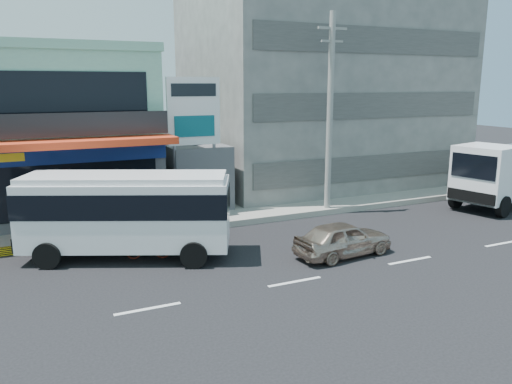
{
  "coord_description": "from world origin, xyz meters",
  "views": [
    {
      "loc": [
        -7.82,
        -13.88,
        6.57
      ],
      "look_at": [
        0.58,
        4.42,
        2.2
      ],
      "focal_mm": 35.0,
      "sensor_mm": 36.0,
      "label": 1
    }
  ],
  "objects_px": {
    "sedan": "(343,239)",
    "billboard": "(194,119)",
    "shop_building": "(23,136)",
    "minibus": "(127,209)",
    "tanker_truck": "(509,171)",
    "satellite_dish": "(193,143)",
    "utility_pole_near": "(330,113)",
    "concrete_building": "(319,77)",
    "motorcycle_rider": "(148,241)"
  },
  "relations": [
    {
      "from": "shop_building",
      "to": "tanker_truck",
      "type": "relative_size",
      "value": 1.35
    },
    {
      "from": "concrete_building",
      "to": "satellite_dish",
      "type": "relative_size",
      "value": 10.67
    },
    {
      "from": "concrete_building",
      "to": "sedan",
      "type": "height_order",
      "value": "concrete_building"
    },
    {
      "from": "utility_pole_near",
      "to": "motorcycle_rider",
      "type": "height_order",
      "value": "utility_pole_near"
    },
    {
      "from": "shop_building",
      "to": "utility_pole_near",
      "type": "distance_m",
      "value": 15.5
    },
    {
      "from": "utility_pole_near",
      "to": "shop_building",
      "type": "bearing_deg",
      "value": 154.94
    },
    {
      "from": "minibus",
      "to": "tanker_truck",
      "type": "height_order",
      "value": "tanker_truck"
    },
    {
      "from": "satellite_dish",
      "to": "sedan",
      "type": "distance_m",
      "value": 10.31
    },
    {
      "from": "utility_pole_near",
      "to": "motorcycle_rider",
      "type": "xyz_separation_m",
      "value": [
        -10.0,
        -3.03,
        -4.45
      ]
    },
    {
      "from": "satellite_dish",
      "to": "tanker_truck",
      "type": "distance_m",
      "value": 17.46
    },
    {
      "from": "billboard",
      "to": "minibus",
      "type": "relative_size",
      "value": 0.85
    },
    {
      "from": "billboard",
      "to": "tanker_truck",
      "type": "relative_size",
      "value": 0.75
    },
    {
      "from": "tanker_truck",
      "to": "utility_pole_near",
      "type": "bearing_deg",
      "value": 166.88
    },
    {
      "from": "minibus",
      "to": "utility_pole_near",
      "type": "bearing_deg",
      "value": 13.4
    },
    {
      "from": "satellite_dish",
      "to": "tanker_truck",
      "type": "bearing_deg",
      "value": -20.21
    },
    {
      "from": "sedan",
      "to": "tanker_truck",
      "type": "height_order",
      "value": "tanker_truck"
    },
    {
      "from": "shop_building",
      "to": "satellite_dish",
      "type": "height_order",
      "value": "shop_building"
    },
    {
      "from": "satellite_dish",
      "to": "utility_pole_near",
      "type": "bearing_deg",
      "value": -30.96
    },
    {
      "from": "shop_building",
      "to": "concrete_building",
      "type": "height_order",
      "value": "concrete_building"
    },
    {
      "from": "billboard",
      "to": "tanker_truck",
      "type": "bearing_deg",
      "value": -14.04
    },
    {
      "from": "billboard",
      "to": "utility_pole_near",
      "type": "height_order",
      "value": "utility_pole_near"
    },
    {
      "from": "satellite_dish",
      "to": "billboard",
      "type": "bearing_deg",
      "value": -105.52
    },
    {
      "from": "minibus",
      "to": "billboard",
      "type": "bearing_deg",
      "value": 46.35
    },
    {
      "from": "shop_building",
      "to": "concrete_building",
      "type": "xyz_separation_m",
      "value": [
        18.0,
        1.05,
        3.0
      ]
    },
    {
      "from": "satellite_dish",
      "to": "utility_pole_near",
      "type": "xyz_separation_m",
      "value": [
        6.0,
        -3.6,
        1.57
      ]
    },
    {
      "from": "satellite_dish",
      "to": "utility_pole_near",
      "type": "relative_size",
      "value": 0.15
    },
    {
      "from": "minibus",
      "to": "motorcycle_rider",
      "type": "distance_m",
      "value": 1.48
    },
    {
      "from": "concrete_building",
      "to": "motorcycle_rider",
      "type": "xyz_separation_m",
      "value": [
        -14.0,
        -10.63,
        -6.3
      ]
    },
    {
      "from": "concrete_building",
      "to": "minibus",
      "type": "bearing_deg",
      "value": -145.3
    },
    {
      "from": "shop_building",
      "to": "motorcycle_rider",
      "type": "distance_m",
      "value": 10.88
    },
    {
      "from": "shop_building",
      "to": "sedan",
      "type": "relative_size",
      "value": 3.08
    },
    {
      "from": "concrete_building",
      "to": "billboard",
      "type": "xyz_separation_m",
      "value": [
        -10.5,
        -5.8,
        -2.07
      ]
    },
    {
      "from": "utility_pole_near",
      "to": "minibus",
      "type": "bearing_deg",
      "value": -166.6
    },
    {
      "from": "billboard",
      "to": "shop_building",
      "type": "bearing_deg",
      "value": 147.68
    },
    {
      "from": "concrete_building",
      "to": "minibus",
      "type": "height_order",
      "value": "concrete_building"
    },
    {
      "from": "billboard",
      "to": "utility_pole_near",
      "type": "distance_m",
      "value": 6.75
    },
    {
      "from": "tanker_truck",
      "to": "sedan",
      "type": "bearing_deg",
      "value": -165.54
    },
    {
      "from": "satellite_dish",
      "to": "minibus",
      "type": "bearing_deg",
      "value": -127.07
    },
    {
      "from": "sedan",
      "to": "billboard",
      "type": "bearing_deg",
      "value": 19.42
    },
    {
      "from": "concrete_building",
      "to": "utility_pole_near",
      "type": "relative_size",
      "value": 1.6
    },
    {
      "from": "concrete_building",
      "to": "utility_pole_near",
      "type": "xyz_separation_m",
      "value": [
        -4.0,
        -7.6,
        -1.85
      ]
    },
    {
      "from": "utility_pole_near",
      "to": "tanker_truck",
      "type": "height_order",
      "value": "utility_pole_near"
    },
    {
      "from": "motorcycle_rider",
      "to": "billboard",
      "type": "bearing_deg",
      "value": 54.05
    },
    {
      "from": "minibus",
      "to": "tanker_truck",
      "type": "distance_m",
      "value": 20.94
    },
    {
      "from": "sedan",
      "to": "tanker_truck",
      "type": "distance_m",
      "value": 13.79
    },
    {
      "from": "utility_pole_near",
      "to": "sedan",
      "type": "bearing_deg",
      "value": -117.21
    },
    {
      "from": "concrete_building",
      "to": "sedan",
      "type": "xyz_separation_m",
      "value": [
        -7.0,
        -13.43,
        -6.31
      ]
    },
    {
      "from": "shop_building",
      "to": "motorcycle_rider",
      "type": "height_order",
      "value": "shop_building"
    },
    {
      "from": "utility_pole_near",
      "to": "concrete_building",
      "type": "bearing_deg",
      "value": 62.24
    },
    {
      "from": "billboard",
      "to": "tanker_truck",
      "type": "distance_m",
      "value": 17.59
    }
  ]
}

